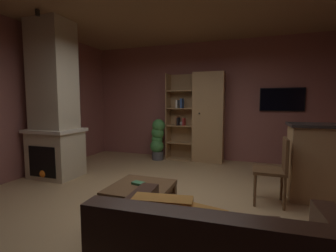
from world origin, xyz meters
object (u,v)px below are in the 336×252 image
Objects in this scene: coffee_table at (140,193)px; dining_chair at (276,166)px; stone_fireplace at (54,108)px; table_book_0 at (138,183)px; bookshelf_cabinet at (205,118)px; wall_mounted_tv at (282,100)px; potted_floor_plant at (158,138)px.

dining_chair is (1.51, 1.10, 0.16)m from coffee_table.
stone_fireplace reaches higher than table_book_0.
bookshelf_cabinet reaches higher than coffee_table.
stone_fireplace is 4.73m from wall_mounted_tv.
potted_floor_plant is at bearing -167.41° from bookshelf_cabinet.
coffee_table is at bearing -117.60° from wall_mounted_tv.
stone_fireplace is 4.17× the size of coffee_table.
stone_fireplace is 3.24m from bookshelf_cabinet.
wall_mounted_tv reaches higher than dining_chair.
bookshelf_cabinet reaches higher than potted_floor_plant.
stone_fireplace reaches higher than coffee_table.
potted_floor_plant is at bearing 108.05° from coffee_table.
potted_floor_plant is 1.10× the size of wall_mounted_tv.
coffee_table is 0.11m from table_book_0.
bookshelf_cabinet is at bearing 41.41° from stone_fireplace.
bookshelf_cabinet reaches higher than table_book_0.
wall_mounted_tv is at bearing 61.67° from table_book_0.
wall_mounted_tv is at bearing 9.35° from potted_floor_plant.
table_book_0 is at bearing -72.50° from potted_floor_plant.
potted_floor_plant is (-1.11, -0.25, -0.51)m from bookshelf_cabinet.
wall_mounted_tv reaches higher than coffee_table.
stone_fireplace reaches higher than bookshelf_cabinet.
table_book_0 is (-0.04, 0.03, 0.10)m from coffee_table.
coffee_table is 0.75× the size of dining_chair.
table_book_0 is at bearing -25.54° from stone_fireplace.
potted_floor_plant is at bearing -170.65° from wall_mounted_tv.
bookshelf_cabinet is (2.42, 2.14, -0.25)m from stone_fireplace.
dining_chair is (1.38, -2.14, -0.51)m from bookshelf_cabinet.
wall_mounted_tv is (1.67, 0.21, 0.42)m from bookshelf_cabinet.
stone_fireplace is at bearing 154.25° from coffee_table.
bookshelf_cabinet is 2.09× the size of potted_floor_plant.
potted_floor_plant is (-0.94, 2.97, 0.06)m from table_book_0.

